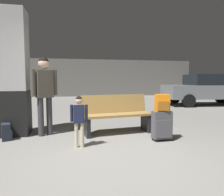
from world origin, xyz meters
TOP-DOWN VIEW (x-y plane):
  - ground_plane at (0.00, 4.00)m, footprint 18.00×18.00m
  - garage_back_wall at (0.00, 12.86)m, footprint 18.00×0.12m
  - structural_pillar at (-1.85, 1.92)m, footprint 0.57×0.57m
  - bench at (0.40, 1.63)m, footprint 1.66×0.74m
  - suitcase at (1.17, 0.86)m, footprint 0.39×0.24m
  - backpack_bright at (1.17, 0.86)m, footprint 0.30×0.22m
  - child at (-0.50, 0.74)m, footprint 0.32×0.21m
  - adult at (-1.21, 1.74)m, footprint 0.54×0.34m
  - backpack_dark_floor at (-1.96, 1.51)m, footprint 0.26×0.32m
  - parked_car_side at (5.96, 6.11)m, footprint 4.24×2.08m

SIDE VIEW (x-z plane):
  - ground_plane at x=0.00m, z-range -0.10..0.00m
  - backpack_dark_floor at x=-1.96m, z-range 0.00..0.34m
  - suitcase at x=1.17m, z-range 0.02..0.62m
  - bench at x=0.40m, z-range 0.00..0.88m
  - child at x=-0.50m, z-range 0.11..1.05m
  - backpack_bright at x=1.17m, z-range 0.60..0.94m
  - parked_car_side at x=5.96m, z-range 0.05..1.56m
  - adult at x=-1.21m, z-range 0.20..1.93m
  - structural_pillar at x=-1.85m, z-range -0.01..2.75m
  - garage_back_wall at x=0.00m, z-range 0.00..2.80m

